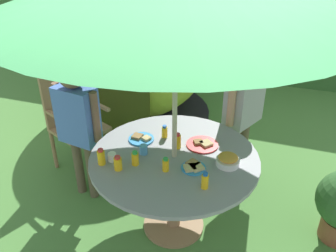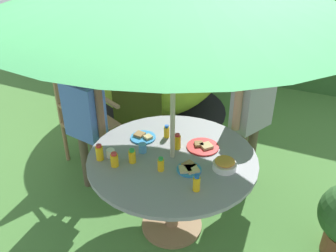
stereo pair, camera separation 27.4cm
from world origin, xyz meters
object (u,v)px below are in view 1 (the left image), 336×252
Objects in this scene: juice_bottle_near_right at (205,181)px; juice_bottle_front_edge at (177,141)px; child_in_blue_shirt at (77,115)px; snack_bowl at (228,160)px; dome_tent at (133,48)px; plate_mid_left at (202,144)px; juice_bottle_near_left at (101,157)px; wooden_chair at (73,116)px; cup_near at (112,157)px; plate_far_right at (141,138)px; juice_bottle_center_front at (135,158)px; child_in_grey_shirt at (245,96)px; plate_back_edge at (193,167)px; garden_table at (174,171)px; juice_bottle_center_back at (118,163)px; cup_far at (144,150)px; juice_bottle_mid_right at (166,165)px; juice_bottle_far_left at (165,132)px.

juice_bottle_near_right is 0.95× the size of juice_bottle_front_edge.
child_in_blue_shirt is 7.76× the size of snack_bowl.
dome_tent reaches higher than juice_bottle_near_right.
juice_bottle_near_left reaches higher than plate_mid_left.
wooden_chair reaches higher than juice_bottle_near_right.
dome_tent is 2.18m from cup_near.
plate_far_right is 0.35m from juice_bottle_center_front.
snack_bowl is 0.32m from juice_bottle_near_right.
juice_bottle_front_edge is (-0.41, -0.73, -0.12)m from child_in_grey_shirt.
cup_near reaches higher than plate_back_edge.
dome_tent is at bearing 121.00° from garden_table.
wooden_chair is at bearing 137.21° from juice_bottle_center_back.
child_in_blue_shirt reaches higher than cup_far.
juice_bottle_near_left is 1.14× the size of juice_bottle_center_front.
wooden_chair is (-1.25, 0.56, -0.01)m from garden_table.
juice_bottle_mid_right is at bearing -153.21° from snack_bowl.
juice_bottle_near_right is (-0.10, -0.31, 0.02)m from snack_bowl.
juice_bottle_front_edge reaches higher than juice_bottle_mid_right.
juice_bottle_near_right reaches higher than juice_bottle_far_left.
plate_mid_left is at bearing 51.67° from garden_table.
child_in_grey_shirt reaches higher than juice_bottle_center_front.
plate_mid_left is 0.81m from juice_bottle_near_left.
garden_table is 0.39m from plate_far_right.
wooden_chair is at bearing 163.52° from juice_bottle_far_left.
child_in_blue_shirt is (0.34, -0.41, 0.28)m from wooden_chair.
wooden_chair is at bearing 149.38° from cup_far.
cup_near is at bearing -105.77° from plate_far_right.
juice_bottle_near_left is (-0.48, -0.26, 0.21)m from garden_table.
juice_bottle_near_left is 1.00× the size of juice_bottle_front_edge.
plate_back_edge is 1.58× the size of juice_bottle_center_front.
juice_bottle_far_left is at bearing 141.27° from juice_bottle_front_edge.
child_in_grey_shirt is 6.87× the size of plate_far_right.
juice_bottle_near_left is (-0.89, -0.28, 0.02)m from snack_bowl.
juice_bottle_center_front is at bearing -17.62° from child_in_blue_shirt.
child_in_grey_shirt reaches higher than juice_bottle_center_back.
plate_back_edge is 1.65× the size of juice_bottle_mid_right.
juice_bottle_far_left is at bearing 29.12° from plate_far_right.
snack_bowl is at bearing -13.59° from juice_bottle_front_edge.
wooden_chair is at bearing -54.67° from child_in_grey_shirt.
juice_bottle_near_left is 2.04× the size of cup_near.
child_in_blue_shirt reaches higher than plate_far_right.
juice_bottle_center_back is (0.91, -0.84, 0.20)m from wooden_chair.
juice_bottle_front_edge reaches higher than snack_bowl.
juice_bottle_far_left is 0.19m from juice_bottle_front_edge.
juice_bottle_mid_right reaches higher than plate_far_right.
child_in_grey_shirt reaches higher than juice_bottle_near_left.
juice_bottle_far_left is (-0.33, 0.02, 0.04)m from plate_mid_left.
cup_near is (-0.43, -0.20, 0.18)m from garden_table.
juice_bottle_mid_right reaches higher than plate_mid_left.
cup_near is (-0.83, -1.05, -0.15)m from child_in_grey_shirt.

